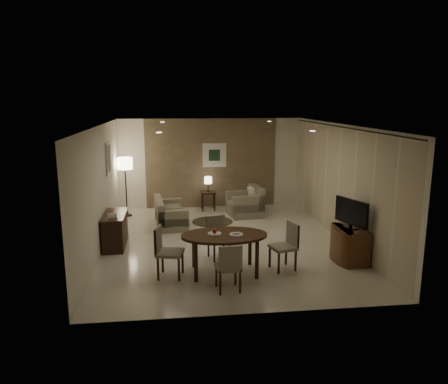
{
  "coord_description": "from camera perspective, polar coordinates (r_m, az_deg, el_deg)",
  "views": [
    {
      "loc": [
        -1.19,
        -9.63,
        3.26
      ],
      "look_at": [
        0.0,
        0.2,
        1.15
      ],
      "focal_mm": 35.0,
      "sensor_mm": 36.0,
      "label": 1
    }
  ],
  "objects": [
    {
      "name": "side_table",
      "position": [
        13.06,
        -2.07,
        -1.16
      ],
      "size": [
        0.44,
        0.44,
        0.56
      ],
      "primitive_type": null,
      "color": "black",
      "rests_on": "floor"
    },
    {
      "name": "art_back_canvas",
      "position": [
        13.24,
        -1.26,
        4.83
      ],
      "size": [
        0.34,
        0.01,
        0.34
      ],
      "primitive_type": "cube",
      "color": "#1C3222",
      "rests_on": "wall_back"
    },
    {
      "name": "downlight_fr",
      "position": [
        11.74,
        5.93,
        9.16
      ],
      "size": [
        0.1,
        0.1,
        0.01
      ],
      "primitive_type": "cylinder",
      "color": "white",
      "rests_on": "ceiling"
    },
    {
      "name": "room_shell",
      "position": [
        10.28,
        -0.13,
        1.32
      ],
      "size": [
        5.5,
        7.0,
        2.7
      ],
      "color": "beige",
      "rests_on": "ground"
    },
    {
      "name": "curtain_wall",
      "position": [
        10.56,
        14.73,
        1.04
      ],
      "size": [
        0.08,
        6.7,
        2.58
      ],
      "primitive_type": null,
      "color": "beige",
      "rests_on": "wall_right"
    },
    {
      "name": "chair_right",
      "position": [
        8.61,
        7.69,
        -7.08
      ],
      "size": [
        0.54,
        0.54,
        0.92
      ],
      "primitive_type": null,
      "rotation": [
        0.0,
        0.0,
        -1.31
      ],
      "color": "gray",
      "rests_on": "floor"
    },
    {
      "name": "taupe_accent",
      "position": [
        13.31,
        -1.71,
        3.77
      ],
      "size": [
        3.96,
        0.03,
        2.7
      ],
      "primitive_type": "cube",
      "color": "olive",
      "rests_on": "wall_back"
    },
    {
      "name": "curtain_rod",
      "position": [
        10.4,
        15.12,
        8.2
      ],
      "size": [
        0.03,
        6.8,
        0.03
      ],
      "primitive_type": "cylinder",
      "rotation": [
        1.57,
        0.0,
        0.0
      ],
      "color": "black",
      "rests_on": "wall_right"
    },
    {
      "name": "art_left_canvas",
      "position": [
        11.03,
        -14.78,
        4.28
      ],
      "size": [
        0.01,
        0.46,
        0.64
      ],
      "primitive_type": "cube",
      "color": "gray",
      "rests_on": "wall_left"
    },
    {
      "name": "downlight_nl",
      "position": [
        7.86,
        -8.49,
        7.7
      ],
      "size": [
        0.1,
        0.1,
        0.01
      ],
      "primitive_type": "cylinder",
      "color": "white",
      "rests_on": "ceiling"
    },
    {
      "name": "plate_a",
      "position": [
        8.28,
        -1.25,
        -5.45
      ],
      "size": [
        0.26,
        0.26,
        0.02
      ],
      "primitive_type": "cylinder",
      "color": "white",
      "rests_on": "dining_table"
    },
    {
      "name": "console_desk",
      "position": [
        10.14,
        -14.02,
        -4.88
      ],
      "size": [
        0.48,
        1.2,
        0.75
      ],
      "primitive_type": null,
      "color": "#402514",
      "rests_on": "floor"
    },
    {
      "name": "sofa",
      "position": [
        11.57,
        -6.97,
        -2.6
      ],
      "size": [
        1.58,
        0.9,
        0.71
      ],
      "primitive_type": null,
      "rotation": [
        0.0,
        0.0,
        1.67
      ],
      "color": "gray",
      "rests_on": "floor"
    },
    {
      "name": "flat_tv",
      "position": [
        9.16,
        16.29,
        -2.62
      ],
      "size": [
        0.36,
        0.85,
        0.6
      ],
      "primitive_type": null,
      "rotation": [
        0.0,
        0.0,
        0.35
      ],
      "color": "black",
      "rests_on": "tv_cabinet"
    },
    {
      "name": "chair_left",
      "position": [
        8.23,
        -7.04,
        -7.8
      ],
      "size": [
        0.55,
        0.55,
        0.96
      ],
      "primitive_type": null,
      "rotation": [
        0.0,
        0.0,
        1.37
      ],
      "color": "gray",
      "rests_on": "floor"
    },
    {
      "name": "round_rug",
      "position": [
        11.88,
        -1.52,
        -3.88
      ],
      "size": [
        1.1,
        1.1,
        0.01
      ],
      "primitive_type": "cylinder",
      "color": "#463D27",
      "rests_on": "floor"
    },
    {
      "name": "armchair",
      "position": [
        12.42,
        2.74,
        -1.22
      ],
      "size": [
        1.01,
        1.06,
        0.83
      ],
      "primitive_type": null,
      "rotation": [
        0.0,
        0.0,
        -1.42
      ],
      "color": "gray",
      "rests_on": "floor"
    },
    {
      "name": "floor_lamp",
      "position": [
        12.61,
        -12.68,
        0.64
      ],
      "size": [
        0.42,
        0.42,
        1.67
      ],
      "primitive_type": null,
      "color": "#FFE5B7",
      "rests_on": "floor"
    },
    {
      "name": "plate_b",
      "position": [
        8.23,
        1.61,
        -5.56
      ],
      "size": [
        0.26,
        0.26,
        0.02
      ],
      "primitive_type": "cylinder",
      "color": "white",
      "rests_on": "dining_table"
    },
    {
      "name": "telephone",
      "position": [
        9.74,
        -14.36,
        -2.99
      ],
      "size": [
        0.2,
        0.14,
        0.09
      ],
      "primitive_type": null,
      "color": "white",
      "rests_on": "console_desk"
    },
    {
      "name": "tv_cabinet",
      "position": [
        9.35,
        16.17,
        -6.59
      ],
      "size": [
        0.48,
        0.9,
        0.7
      ],
      "primitive_type": null,
      "color": "#5C2F1B",
      "rests_on": "floor"
    },
    {
      "name": "art_back_frame",
      "position": [
        13.26,
        -1.27,
        4.83
      ],
      "size": [
        0.72,
        0.03,
        0.72
      ],
      "primitive_type": "cube",
      "color": "silver",
      "rests_on": "wall_back"
    },
    {
      "name": "chair_near",
      "position": [
        7.64,
        0.53,
        -9.71
      ],
      "size": [
        0.45,
        0.45,
        0.87
      ],
      "primitive_type": null,
      "rotation": [
        0.0,
        0.0,
        3.23
      ],
      "color": "gray",
      "rests_on": "floor"
    },
    {
      "name": "chair_far",
      "position": [
        9.1,
        -0.64,
        -6.05
      ],
      "size": [
        0.52,
        0.52,
        0.87
      ],
      "primitive_type": null,
      "rotation": [
        0.0,
        0.0,
        0.27
      ],
      "color": "gray",
      "rests_on": "floor"
    },
    {
      "name": "downlight_fl",
      "position": [
        11.45,
        -8.05,
        9.03
      ],
      "size": [
        0.1,
        0.1,
        0.01
      ],
      "primitive_type": "cylinder",
      "color": "white",
      "rests_on": "ceiling"
    },
    {
      "name": "fruit_apple",
      "position": [
        8.27,
        -1.25,
        -5.1
      ],
      "size": [
        0.09,
        0.09,
        0.09
      ],
      "primitive_type": "sphere",
      "color": "maroon",
      "rests_on": "plate_a"
    },
    {
      "name": "dining_table",
      "position": [
        8.38,
        0.04,
        -8.06
      ],
      "size": [
        1.63,
        1.02,
        0.77
      ],
      "primitive_type": null,
      "color": "#402514",
      "rests_on": "floor"
    },
    {
      "name": "art_left_frame",
      "position": [
        11.03,
        -14.86,
        4.28
      ],
      "size": [
        0.03,
        0.6,
        0.8
      ],
      "primitive_type": "cube",
      "color": "silver",
      "rests_on": "wall_left"
    },
    {
      "name": "napkin",
      "position": [
        8.23,
        1.61,
        -5.4
      ],
      "size": [
        0.12,
        0.08,
        0.03
      ],
      "primitive_type": "cube",
      "color": "white",
      "rests_on": "plate_b"
    },
    {
      "name": "table_lamp",
      "position": [
        12.95,
        -2.08,
        1.13
      ],
      "size": [
        0.22,
        0.22,
        0.5
      ],
      "primitive_type": null,
      "color": "#FFEAC1",
      "rests_on": "side_table"
    },
    {
      "name": "downlight_nr",
      "position": [
        8.27,
        11.48,
        7.8
      ],
      "size": [
        0.1,
        0.1,
        0.01
      ],
      "primitive_type": "cylinder",
      "color": "white",
      "rests_on": "ceiling"
    }
  ]
}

